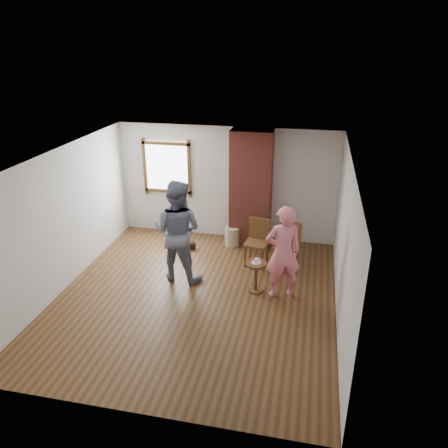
# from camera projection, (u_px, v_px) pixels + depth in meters

# --- Properties ---
(ground) EXTENTS (5.50, 5.50, 0.00)m
(ground) POSITION_uv_depth(u_px,v_px,m) (196.00, 297.00, 8.00)
(ground) COLOR brown
(ground) RESTS_ON ground
(room_shell) EXTENTS (5.04, 5.52, 2.62)m
(room_shell) POSITION_uv_depth(u_px,v_px,m) (199.00, 193.00, 7.83)
(room_shell) COLOR silver
(room_shell) RESTS_ON ground
(brick_chimney) EXTENTS (0.90, 0.50, 2.60)m
(brick_chimney) POSITION_uv_depth(u_px,v_px,m) (251.00, 189.00, 9.61)
(brick_chimney) COLOR #A34839
(brick_chimney) RESTS_ON ground
(stoneware_crock) EXTENTS (0.44, 0.44, 0.43)m
(stoneware_crock) POSITION_uv_depth(u_px,v_px,m) (232.00, 236.00, 9.90)
(stoneware_crock) COLOR #CAB992
(stoneware_crock) RESTS_ON ground
(dark_pot) EXTENTS (0.20, 0.20, 0.15)m
(dark_pot) POSITION_uv_depth(u_px,v_px,m) (192.00, 246.00, 9.76)
(dark_pot) COLOR black
(dark_pot) RESTS_ON ground
(dining_chair_left) EXTENTS (0.51, 0.51, 0.97)m
(dining_chair_left) POSITION_uv_depth(u_px,v_px,m) (258.00, 239.00, 8.99)
(dining_chair_left) COLOR brown
(dining_chair_left) RESTS_ON ground
(dining_chair_right) EXTENTS (0.56, 0.56, 0.97)m
(dining_chair_right) POSITION_uv_depth(u_px,v_px,m) (288.00, 243.00, 8.84)
(dining_chair_right) COLOR brown
(dining_chair_right) RESTS_ON ground
(side_table) EXTENTS (0.40, 0.40, 0.60)m
(side_table) POSITION_uv_depth(u_px,v_px,m) (256.00, 272.00, 8.03)
(side_table) COLOR brown
(side_table) RESTS_ON ground
(cake_plate) EXTENTS (0.18, 0.18, 0.01)m
(cake_plate) POSITION_uv_depth(u_px,v_px,m) (256.00, 262.00, 7.95)
(cake_plate) COLOR white
(cake_plate) RESTS_ON side_table
(cake_slice) EXTENTS (0.08, 0.07, 0.06)m
(cake_slice) POSITION_uv_depth(u_px,v_px,m) (257.00, 261.00, 7.93)
(cake_slice) COLOR silver
(cake_slice) RESTS_ON cake_plate
(man) EXTENTS (1.06, 0.87, 2.01)m
(man) POSITION_uv_depth(u_px,v_px,m) (177.00, 231.00, 8.25)
(man) COLOR #141837
(man) RESTS_ON ground
(person_pink) EXTENTS (0.75, 0.61, 1.77)m
(person_pink) POSITION_uv_depth(u_px,v_px,m) (283.00, 253.00, 7.70)
(person_pink) COLOR pink
(person_pink) RESTS_ON ground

